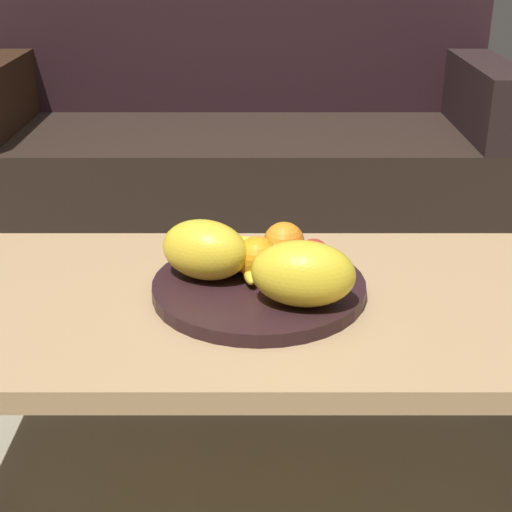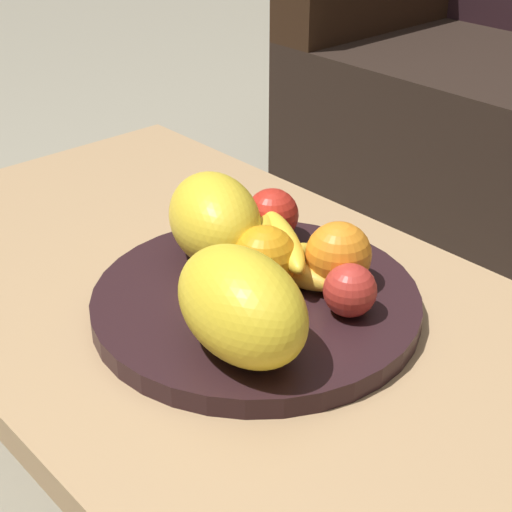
{
  "view_description": "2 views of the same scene",
  "coord_description": "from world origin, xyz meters",
  "px_view_note": "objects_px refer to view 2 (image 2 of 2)",
  "views": [
    {
      "loc": [
        -0.03,
        -1.2,
        1.02
      ],
      "look_at": [
        -0.03,
        0.01,
        0.48
      ],
      "focal_mm": 52.74,
      "sensor_mm": 36.0,
      "label": 1
    },
    {
      "loc": [
        0.56,
        -0.51,
        0.92
      ],
      "look_at": [
        -0.03,
        0.01,
        0.48
      ],
      "focal_mm": 55.69,
      "sensor_mm": 36.0,
      "label": 2
    }
  ],
  "objects_px": {
    "orange_front": "(338,255)",
    "apple_front": "(272,215)",
    "melon_large_front": "(241,305)",
    "orange_left": "(264,259)",
    "apple_left": "(350,290)",
    "banana_bunch": "(274,255)",
    "fruit_bowl": "(256,302)",
    "coffee_table": "(265,354)",
    "melon_smaller_beside": "(214,219)"
  },
  "relations": [
    {
      "from": "orange_front",
      "to": "banana_bunch",
      "type": "xyz_separation_m",
      "value": [
        -0.06,
        -0.05,
        -0.01
      ]
    },
    {
      "from": "coffee_table",
      "to": "melon_smaller_beside",
      "type": "bearing_deg",
      "value": 166.49
    },
    {
      "from": "melon_large_front",
      "to": "apple_front",
      "type": "relative_size",
      "value": 2.53
    },
    {
      "from": "melon_large_front",
      "to": "orange_front",
      "type": "height_order",
      "value": "melon_large_front"
    },
    {
      "from": "orange_front",
      "to": "apple_front",
      "type": "xyz_separation_m",
      "value": [
        -0.13,
        0.02,
        -0.0
      ]
    },
    {
      "from": "fruit_bowl",
      "to": "coffee_table",
      "type": "bearing_deg",
      "value": -22.44
    },
    {
      "from": "apple_front",
      "to": "apple_left",
      "type": "xyz_separation_m",
      "value": [
        0.19,
        -0.06,
        -0.0
      ]
    },
    {
      "from": "melon_large_front",
      "to": "apple_left",
      "type": "height_order",
      "value": "melon_large_front"
    },
    {
      "from": "coffee_table",
      "to": "melon_smaller_beside",
      "type": "distance_m",
      "value": 0.18
    },
    {
      "from": "orange_front",
      "to": "banana_bunch",
      "type": "relative_size",
      "value": 0.49
    },
    {
      "from": "fruit_bowl",
      "to": "melon_large_front",
      "type": "height_order",
      "value": "melon_large_front"
    },
    {
      "from": "fruit_bowl",
      "to": "apple_left",
      "type": "distance_m",
      "value": 0.12
    },
    {
      "from": "apple_front",
      "to": "apple_left",
      "type": "bearing_deg",
      "value": -16.84
    },
    {
      "from": "melon_large_front",
      "to": "orange_left",
      "type": "height_order",
      "value": "melon_large_front"
    },
    {
      "from": "fruit_bowl",
      "to": "apple_left",
      "type": "height_order",
      "value": "apple_left"
    },
    {
      "from": "melon_large_front",
      "to": "melon_smaller_beside",
      "type": "xyz_separation_m",
      "value": [
        -0.17,
        0.1,
        -0.0
      ]
    },
    {
      "from": "apple_left",
      "to": "banana_bunch",
      "type": "distance_m",
      "value": 0.11
    },
    {
      "from": "coffee_table",
      "to": "apple_left",
      "type": "relative_size",
      "value": 20.83
    },
    {
      "from": "orange_front",
      "to": "fruit_bowl",
      "type": "bearing_deg",
      "value": -118.61
    },
    {
      "from": "orange_left",
      "to": "coffee_table",
      "type": "bearing_deg",
      "value": -41.04
    },
    {
      "from": "coffee_table",
      "to": "apple_left",
      "type": "height_order",
      "value": "apple_left"
    },
    {
      "from": "apple_left",
      "to": "banana_bunch",
      "type": "relative_size",
      "value": 0.38
    },
    {
      "from": "melon_smaller_beside",
      "to": "fruit_bowl",
      "type": "bearing_deg",
      "value": -10.69
    },
    {
      "from": "melon_smaller_beside",
      "to": "apple_front",
      "type": "height_order",
      "value": "melon_smaller_beside"
    },
    {
      "from": "apple_front",
      "to": "banana_bunch",
      "type": "relative_size",
      "value": 0.44
    },
    {
      "from": "melon_smaller_beside",
      "to": "orange_front",
      "type": "distance_m",
      "value": 0.16
    },
    {
      "from": "apple_front",
      "to": "melon_smaller_beside",
      "type": "bearing_deg",
      "value": -96.3
    },
    {
      "from": "fruit_bowl",
      "to": "banana_bunch",
      "type": "height_order",
      "value": "banana_bunch"
    },
    {
      "from": "orange_left",
      "to": "banana_bunch",
      "type": "distance_m",
      "value": 0.03
    },
    {
      "from": "fruit_bowl",
      "to": "apple_front",
      "type": "xyz_separation_m",
      "value": [
        -0.09,
        0.11,
        0.05
      ]
    },
    {
      "from": "orange_front",
      "to": "apple_front",
      "type": "bearing_deg",
      "value": 171.94
    },
    {
      "from": "coffee_table",
      "to": "banana_bunch",
      "type": "relative_size",
      "value": 7.93
    },
    {
      "from": "melon_large_front",
      "to": "orange_front",
      "type": "relative_size",
      "value": 2.24
    },
    {
      "from": "melon_large_front",
      "to": "apple_left",
      "type": "relative_size",
      "value": 2.91
    },
    {
      "from": "melon_smaller_beside",
      "to": "coffee_table",
      "type": "bearing_deg",
      "value": -13.51
    },
    {
      "from": "melon_large_front",
      "to": "orange_front",
      "type": "distance_m",
      "value": 0.18
    },
    {
      "from": "orange_front",
      "to": "melon_large_front",
      "type": "bearing_deg",
      "value": -81.46
    },
    {
      "from": "coffee_table",
      "to": "orange_front",
      "type": "xyz_separation_m",
      "value": [
        0.02,
        0.1,
        0.11
      ]
    },
    {
      "from": "melon_large_front",
      "to": "orange_left",
      "type": "relative_size",
      "value": 2.24
    },
    {
      "from": "fruit_bowl",
      "to": "apple_left",
      "type": "xyz_separation_m",
      "value": [
        0.1,
        0.05,
        0.04
      ]
    },
    {
      "from": "apple_front",
      "to": "banana_bunch",
      "type": "height_order",
      "value": "apple_front"
    },
    {
      "from": "fruit_bowl",
      "to": "orange_left",
      "type": "distance_m",
      "value": 0.05
    },
    {
      "from": "melon_large_front",
      "to": "fruit_bowl",
      "type": "bearing_deg",
      "value": 130.62
    },
    {
      "from": "melon_large_front",
      "to": "banana_bunch",
      "type": "distance_m",
      "value": 0.16
    },
    {
      "from": "coffee_table",
      "to": "orange_left",
      "type": "bearing_deg",
      "value": 138.96
    },
    {
      "from": "orange_left",
      "to": "apple_left",
      "type": "xyz_separation_m",
      "value": [
        0.1,
        0.03,
        -0.01
      ]
    },
    {
      "from": "fruit_bowl",
      "to": "banana_bunch",
      "type": "xyz_separation_m",
      "value": [
        -0.01,
        0.04,
        0.04
      ]
    },
    {
      "from": "fruit_bowl",
      "to": "apple_front",
      "type": "height_order",
      "value": "apple_front"
    },
    {
      "from": "banana_bunch",
      "to": "orange_front",
      "type": "bearing_deg",
      "value": 37.4
    },
    {
      "from": "coffee_table",
      "to": "orange_front",
      "type": "distance_m",
      "value": 0.15
    }
  ]
}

